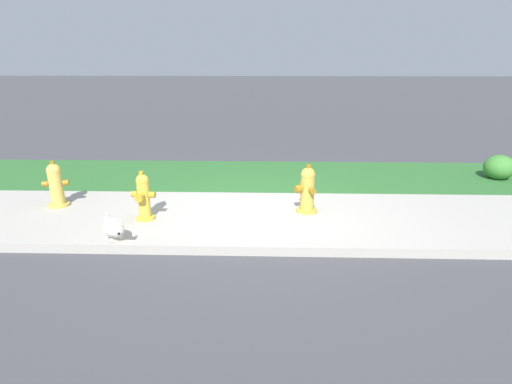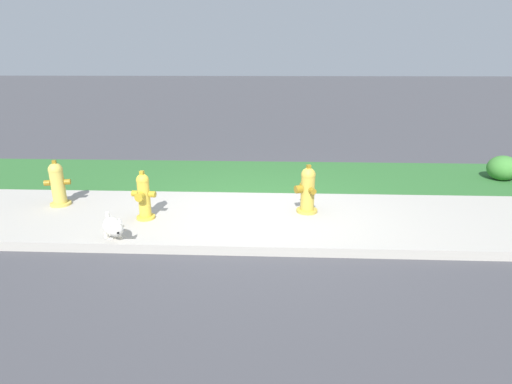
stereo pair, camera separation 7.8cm
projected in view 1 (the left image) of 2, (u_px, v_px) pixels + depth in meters
name	position (u px, v px, depth m)	size (l,w,h in m)	color
ground_plane	(255.00, 217.00, 5.98)	(120.00, 120.00, 0.00)	#424247
sidewalk_pavement	(255.00, 216.00, 5.98)	(18.00, 2.23, 0.01)	#ADA89E
grass_verge	(259.00, 175.00, 8.15)	(18.00, 2.35, 0.01)	#2D662D
street_curb	(252.00, 249.00, 4.82)	(18.00, 0.16, 0.12)	#ADA89E
fire_hydrant_at_driveway	(143.00, 197.00, 5.75)	(0.36, 0.32, 0.74)	gold
fire_hydrant_far_end	(307.00, 190.00, 6.05)	(0.37, 0.39, 0.75)	gold
fire_hydrant_mid_block	(56.00, 185.00, 6.30)	(0.40, 0.37, 0.75)	gold
small_white_dog	(113.00, 229.00, 4.97)	(0.41, 0.49, 0.42)	silver
shrub_bush_far_verge	(499.00, 167.00, 7.83)	(0.56, 0.56, 0.48)	#3D7F33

